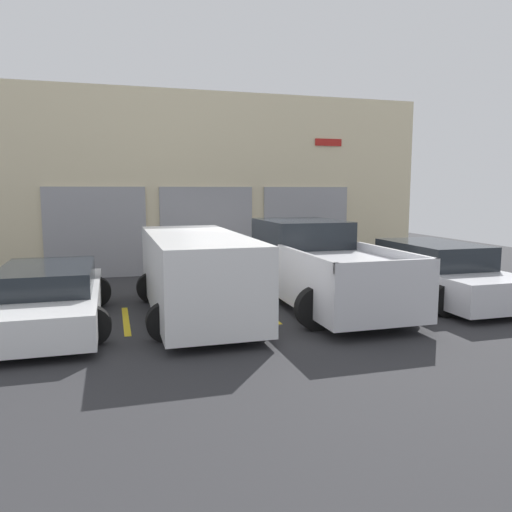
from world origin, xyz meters
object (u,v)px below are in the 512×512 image
object	(u,v)px
pickup_truck	(319,266)
sedan_side	(434,273)
van_right	(196,272)
sedan_white	(48,297)

from	to	relation	value
pickup_truck	sedan_side	size ratio (longest dim) A/B	1.12
sedan_side	pickup_truck	bearing A→B (deg)	175.07
van_right	pickup_truck	bearing A→B (deg)	5.46
sedan_side	van_right	world-z (taller)	van_right
van_right	sedan_white	bearing A→B (deg)	179.50
pickup_truck	sedan_white	size ratio (longest dim) A/B	1.13
sedan_white	sedan_side	world-z (taller)	sedan_side
pickup_truck	sedan_side	world-z (taller)	pickup_truck
pickup_truck	sedan_side	xyz separation A→B (m)	(2.77, -0.24, -0.23)
sedan_white	van_right	xyz separation A→B (m)	(2.77, -0.02, 0.35)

